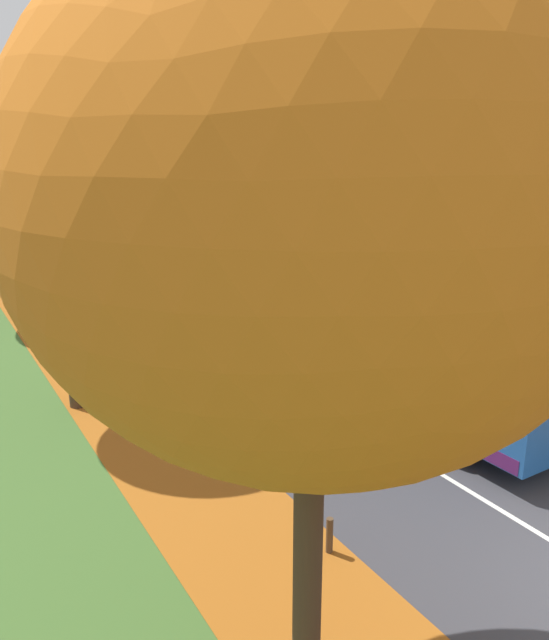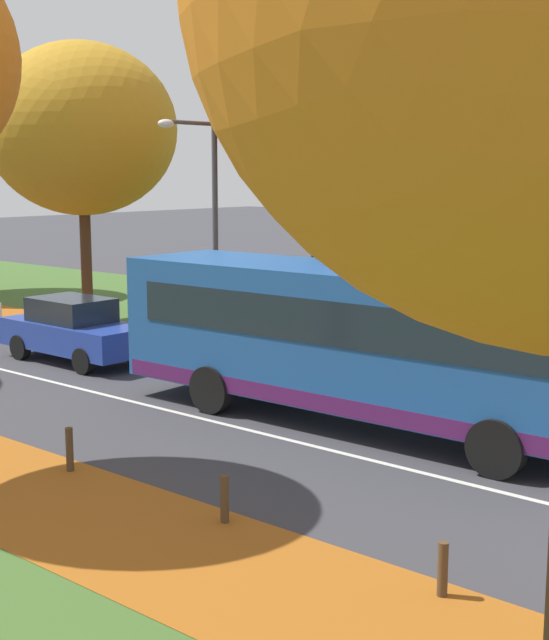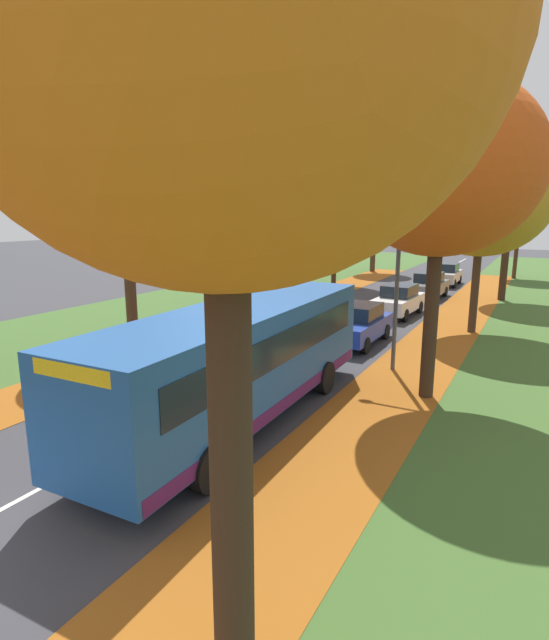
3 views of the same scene
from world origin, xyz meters
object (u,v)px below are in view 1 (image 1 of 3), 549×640
car_silver_fourth_in_line (102,236)px  car_blue_lead (239,300)px  tree_right_near (408,149)px  tree_right_mid (268,157)px  streetlamp_right (322,229)px  car_white_following (175,271)px  tree_left_near (55,157)px  tree_right_distant (129,162)px  bollard_fifth (176,398)px  tree_right_far (190,138)px  bus (391,339)px  bollard_third (329,535)px  tree_left_nearest (314,200)px  car_grey_third_in_line (136,251)px  bollard_fourth (237,452)px

car_silver_fourth_in_line → car_blue_lead: bearing=-90.4°
tree_right_near → tree_right_mid: tree_right_near is taller
tree_right_near → car_blue_lead: size_ratio=2.10×
streetlamp_right → car_white_following: streetlamp_right is taller
tree_left_near → streetlamp_right: size_ratio=1.40×
tree_right_near → tree_right_mid: 9.24m
tree_right_mid → car_white_following: (-3.92, 2.10, -5.23)m
tree_right_distant → car_blue_lead: tree_right_distant is taller
tree_right_near → streetlamp_right: tree_right_near is taller
tree_right_distant → bollard_fifth: size_ratio=9.97×
tree_right_near → tree_right_distant: (0.54, 30.87, -1.25)m
tree_right_near → car_blue_lead: 8.37m
tree_right_near → streetlamp_right: 3.90m
tree_left_near → bollard_fifth: (2.11, -1.62, -6.00)m
tree_right_far → bus: size_ratio=0.91×
bollard_third → streetlamp_right: 13.31m
tree_left_near → bus: (7.37, -3.77, -4.66)m
tree_left_near → tree_right_mid: 14.77m
bus → car_white_following: bus is taller
tree_left_nearest → bollard_fifth: bearing=78.2°
tree_left_near → car_grey_third_in_line: 20.20m
bollard_fifth → bus: (5.26, -2.16, 1.34)m
streetlamp_right → tree_left_nearest: bearing=-125.4°
tree_right_mid → bus: tree_right_mid is taller
bollard_third → car_blue_lead: 14.48m
tree_left_near → bollard_fourth: bearing=-66.7°
streetlamp_right → car_white_following: (-1.96, 9.26, -2.92)m
tree_left_near → streetlamp_right: tree_left_near is taller
bollard_fourth → car_blue_lead: (5.30, 10.11, 0.47)m
car_white_following → bus: bearing=-90.1°
car_blue_lead → bollard_third: bearing=-111.4°
bollard_fifth → tree_right_near: bearing=11.6°
bus → car_blue_lead: 8.95m
streetlamp_right → car_white_following: size_ratio=1.40×
tree_right_distant → bollard_third: 40.93m
tree_left_near → car_white_following: size_ratio=1.96×
tree_left_nearest → streetlamp_right: 15.90m
car_blue_lead → car_white_following: same height
tree_right_distant → tree_left_nearest: bearing=-105.5°
tree_right_near → car_white_following: (-3.85, 11.32, -5.65)m
bollard_fourth → streetlamp_right: streetlamp_right is taller
tree_left_near → tree_right_mid: bearing=40.0°
tree_left_nearest → streetlamp_right: size_ratio=1.48×
tree_right_near → tree_right_mid: bearing=89.6°
car_blue_lead → tree_right_mid: bearing=48.4°
tree_left_nearest → car_silver_fourth_in_line: size_ratio=2.12×
tree_left_nearest → car_blue_lead: size_ratio=2.11×
car_grey_third_in_line → car_silver_fourth_in_line: bearing=90.5°
tree_left_near → tree_right_mid: size_ratio=0.96×
tree_left_near → car_white_following: bearing=57.5°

